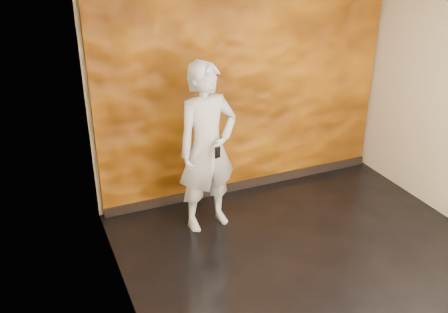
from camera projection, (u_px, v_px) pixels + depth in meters
The scene contains 5 objects.
room at pixel (335, 149), 4.72m from camera, with size 4.02×4.02×2.81m.
feature_wall at pixel (246, 92), 6.36m from camera, with size 3.90×0.06×2.75m, color orange.
baseboard at pixel (246, 184), 6.89m from camera, with size 3.90×0.04×0.12m, color black.
man at pixel (207, 148), 5.69m from camera, with size 0.74×0.48×2.02m, color #A1A9B1.
phone at pixel (218, 153), 5.43m from camera, with size 0.07×0.01×0.13m, color black.
Camera 1 is at (-2.66, -3.54, 3.35)m, focal length 40.00 mm.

